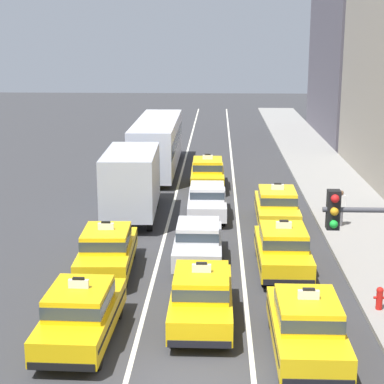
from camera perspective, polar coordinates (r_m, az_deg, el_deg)
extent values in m
cube|color=silver|center=(35.42, -1.38, 0.02)|extent=(0.14, 80.00, 0.01)
cube|color=silver|center=(35.36, 3.81, -0.03)|extent=(0.14, 80.00, 0.01)
cube|color=gray|center=(31.19, 14.38, -2.20)|extent=(4.00, 90.00, 0.15)
cylinder|color=black|center=(20.39, -10.75, -9.96)|extent=(0.26, 0.65, 0.64)
cylinder|color=black|center=(20.09, -6.60, -10.17)|extent=(0.26, 0.65, 0.64)
cylinder|color=black|center=(17.74, -13.23, -13.88)|extent=(0.26, 0.65, 0.64)
cylinder|color=black|center=(17.39, -8.42, -14.24)|extent=(0.26, 0.65, 0.64)
cube|color=yellow|center=(18.73, -9.73, -10.97)|extent=(1.91, 4.54, 0.70)
cube|color=black|center=(18.70, -9.74, -10.83)|extent=(1.92, 4.18, 0.10)
cube|color=yellow|center=(18.32, -9.92, -9.26)|extent=(1.65, 2.14, 0.64)
cube|color=#2D3842|center=(18.32, -9.92, -9.26)|extent=(1.67, 2.16, 0.35)
cube|color=white|center=(18.16, -9.98, -7.98)|extent=(0.56, 0.13, 0.24)
cube|color=black|center=(18.10, -10.00, -7.54)|extent=(0.32, 0.12, 0.06)
cube|color=black|center=(20.80, -8.30, -9.07)|extent=(1.71, 0.18, 0.20)
cube|color=black|center=(16.93, -11.45, -14.83)|extent=(1.71, 0.18, 0.20)
cylinder|color=black|center=(25.34, -8.67, -5.06)|extent=(0.26, 0.65, 0.64)
cylinder|color=black|center=(25.16, -5.33, -5.10)|extent=(0.26, 0.65, 0.64)
cylinder|color=black|center=(22.51, -9.84, -7.58)|extent=(0.26, 0.65, 0.64)
cylinder|color=black|center=(22.30, -6.06, -7.65)|extent=(0.26, 0.65, 0.64)
cube|color=yellow|center=(23.69, -7.48, -5.48)|extent=(1.97, 4.57, 0.70)
cube|color=black|center=(23.68, -7.48, -5.37)|extent=(1.98, 4.21, 0.10)
cube|color=yellow|center=(23.34, -7.58, -4.05)|extent=(1.68, 2.16, 0.64)
cube|color=#2D3842|center=(23.34, -7.58, -4.05)|extent=(1.70, 2.18, 0.35)
cube|color=white|center=(23.21, -7.61, -3.02)|extent=(0.56, 0.14, 0.24)
cube|color=black|center=(23.17, -7.62, -2.66)|extent=(0.32, 0.12, 0.06)
cube|color=black|center=(25.85, -6.83, -4.39)|extent=(1.71, 0.21, 0.20)
cube|color=black|center=(21.73, -8.21, -8.03)|extent=(1.71, 0.21, 0.20)
cylinder|color=black|center=(32.35, -6.60, -0.83)|extent=(0.26, 0.65, 0.64)
cylinder|color=black|center=(32.17, -3.24, -0.84)|extent=(0.26, 0.65, 0.64)
cylinder|color=black|center=(28.63, -7.55, -2.81)|extent=(0.26, 0.65, 0.64)
cylinder|color=black|center=(28.42, -3.75, -2.84)|extent=(0.26, 0.65, 0.64)
cube|color=#194C8C|center=(32.95, -4.80, 1.36)|extent=(2.16, 2.26, 2.10)
cube|color=#2D3842|center=(33.93, -4.64, 2.25)|extent=(1.93, 0.12, 0.76)
cube|color=#B2B7C1|center=(29.66, -5.40, 1.04)|extent=(2.45, 5.27, 2.70)
cylinder|color=black|center=(44.33, -3.97, 3.22)|extent=(0.24, 0.64, 0.64)
cylinder|color=black|center=(44.16, -1.39, 3.21)|extent=(0.24, 0.64, 0.64)
cylinder|color=black|center=(37.78, -5.01, 1.34)|extent=(0.24, 0.64, 0.64)
cylinder|color=black|center=(37.59, -1.98, 1.33)|extent=(0.24, 0.64, 0.64)
cube|color=silver|center=(40.69, -3.08, 4.35)|extent=(2.56, 11.21, 2.90)
cube|color=#2D3842|center=(40.64, -3.09, 4.70)|extent=(2.58, 10.77, 0.84)
cube|color=black|center=(45.99, -2.50, 6.97)|extent=(2.13, 0.09, 0.36)
cylinder|color=black|center=(21.14, -1.07, -8.82)|extent=(0.24, 0.64, 0.64)
cylinder|color=black|center=(21.11, 2.98, -8.87)|extent=(0.24, 0.64, 0.64)
cylinder|color=black|center=(18.36, -1.64, -12.50)|extent=(0.24, 0.64, 0.64)
cylinder|color=black|center=(18.32, 3.08, -12.57)|extent=(0.24, 0.64, 0.64)
cube|color=yellow|center=(19.57, 0.85, -9.63)|extent=(1.80, 4.50, 0.70)
cube|color=black|center=(19.55, 0.85, -9.50)|extent=(1.82, 4.14, 0.10)
cube|color=yellow|center=(19.17, 0.84, -7.97)|extent=(1.60, 2.10, 0.64)
cube|color=#2D3842|center=(19.17, 0.84, -7.97)|extent=(1.62, 2.12, 0.35)
cube|color=white|center=(19.01, 0.85, -6.74)|extent=(0.56, 0.12, 0.24)
cube|color=black|center=(18.96, 0.85, -6.32)|extent=(0.32, 0.11, 0.06)
cube|color=black|center=(21.70, 1.00, -7.91)|extent=(1.71, 0.14, 0.20)
cube|color=black|center=(17.67, 0.65, -13.23)|extent=(1.71, 0.14, 0.20)
cylinder|color=black|center=(25.98, -0.95, -4.42)|extent=(0.24, 0.64, 0.64)
cylinder|color=black|center=(25.94, 2.24, -4.46)|extent=(0.24, 0.64, 0.64)
cylinder|color=black|center=(23.31, -1.35, -6.61)|extent=(0.24, 0.64, 0.64)
cylinder|color=black|center=(23.27, 2.22, -6.66)|extent=(0.24, 0.64, 0.64)
cube|color=silver|center=(24.50, 0.55, -4.75)|extent=(1.76, 4.30, 0.66)
cube|color=silver|center=(24.21, 0.54, -3.41)|extent=(1.56, 1.90, 0.60)
cube|color=#2D3842|center=(24.21, 0.54, -3.41)|extent=(1.58, 1.92, 0.33)
cylinder|color=black|center=(31.88, 0.05, -0.95)|extent=(0.25, 0.64, 0.64)
cylinder|color=black|center=(31.88, 2.65, -0.97)|extent=(0.25, 0.64, 0.64)
cylinder|color=black|center=(29.15, -0.09, -2.38)|extent=(0.25, 0.64, 0.64)
cylinder|color=black|center=(29.15, 2.75, -2.40)|extent=(0.25, 0.64, 0.64)
cube|color=silver|center=(30.42, 1.34, -1.04)|extent=(1.82, 4.33, 0.66)
cube|color=silver|center=(30.17, 1.35, 0.06)|extent=(1.59, 1.92, 0.60)
cube|color=#2D3842|center=(30.17, 1.35, 0.06)|extent=(1.61, 1.94, 0.33)
cylinder|color=black|center=(37.81, 0.27, 1.40)|extent=(0.25, 0.64, 0.64)
cylinder|color=black|center=(37.80, 2.50, 1.39)|extent=(0.25, 0.64, 0.64)
cylinder|color=black|center=(34.82, 0.15, 0.32)|extent=(0.25, 0.64, 0.64)
cylinder|color=black|center=(34.82, 2.58, 0.31)|extent=(0.25, 0.64, 0.64)
cube|color=yellow|center=(36.23, 1.38, 1.42)|extent=(1.86, 4.52, 0.70)
cube|color=black|center=(36.22, 1.38, 1.49)|extent=(1.88, 4.16, 0.10)
cube|color=yellow|center=(35.94, 1.38, 2.41)|extent=(1.63, 2.12, 0.64)
cube|color=#2D3842|center=(35.94, 1.38, 2.41)|extent=(1.65, 2.14, 0.35)
cube|color=white|center=(35.86, 1.39, 3.10)|extent=(0.56, 0.13, 0.24)
cube|color=black|center=(35.83, 1.39, 3.33)|extent=(0.32, 0.11, 0.06)
cube|color=black|center=(38.44, 1.39, 1.76)|extent=(1.71, 0.16, 0.20)
cube|color=black|center=(34.13, 1.36, 0.21)|extent=(1.71, 0.16, 0.20)
cylinder|color=black|center=(19.48, 7.19, -10.98)|extent=(0.24, 0.64, 0.64)
cylinder|color=black|center=(19.67, 11.56, -10.92)|extent=(0.24, 0.64, 0.64)
cylinder|color=black|center=(16.77, 8.12, -15.37)|extent=(0.24, 0.64, 0.64)
cylinder|color=black|center=(16.98, 13.25, -15.21)|extent=(0.24, 0.64, 0.64)
cube|color=yellow|center=(18.04, 10.04, -11.98)|extent=(1.82, 4.51, 0.70)
cube|color=black|center=(18.02, 10.04, -11.83)|extent=(1.84, 4.15, 0.10)
cube|color=yellow|center=(17.63, 10.19, -10.23)|extent=(1.61, 2.11, 0.64)
cube|color=#2D3842|center=(17.63, 10.19, -10.23)|extent=(1.63, 2.13, 0.35)
cube|color=white|center=(17.45, 10.26, -8.91)|extent=(0.56, 0.12, 0.24)
cube|color=black|center=(17.40, 10.28, -8.45)|extent=(0.32, 0.11, 0.06)
cube|color=black|center=(20.14, 9.16, -9.89)|extent=(1.71, 0.15, 0.20)
cube|color=black|center=(16.23, 11.08, -16.16)|extent=(1.71, 0.15, 0.20)
cylinder|color=black|center=(25.36, 5.94, -4.96)|extent=(0.24, 0.64, 0.64)
cylinder|color=black|center=(25.51, 9.27, -4.96)|extent=(0.24, 0.64, 0.64)
cylinder|color=black|center=(22.50, 6.46, -7.47)|extent=(0.24, 0.64, 0.64)
cylinder|color=black|center=(22.66, 10.21, -7.45)|extent=(0.24, 0.64, 0.64)
cube|color=yellow|center=(23.87, 7.98, -5.35)|extent=(1.82, 4.51, 0.70)
cube|color=black|center=(23.86, 7.98, -5.24)|extent=(1.84, 4.15, 0.10)
cube|color=yellow|center=(23.52, 8.07, -3.93)|extent=(1.61, 2.11, 0.64)
cube|color=#2D3842|center=(23.52, 8.07, -3.93)|extent=(1.63, 2.13, 0.35)
cube|color=white|center=(23.39, 8.11, -2.90)|extent=(0.56, 0.12, 0.24)
cube|color=black|center=(23.35, 8.12, -2.55)|extent=(0.32, 0.11, 0.06)
cube|color=black|center=(26.04, 7.48, -4.27)|extent=(1.71, 0.15, 0.20)
cube|color=black|center=(21.90, 8.54, -7.87)|extent=(1.71, 0.15, 0.20)
cylinder|color=black|center=(31.04, 5.89, -1.44)|extent=(0.25, 0.64, 0.64)
cylinder|color=black|center=(31.15, 8.60, -1.47)|extent=(0.25, 0.64, 0.64)
cylinder|color=black|center=(28.10, 6.19, -3.09)|extent=(0.25, 0.64, 0.64)
cylinder|color=black|center=(28.22, 9.18, -3.11)|extent=(0.25, 0.64, 0.64)
cube|color=yellow|center=(29.52, 7.48, -1.58)|extent=(1.85, 4.52, 0.70)
cube|color=black|center=(29.51, 7.48, -1.49)|extent=(1.87, 4.16, 0.10)
cube|color=yellow|center=(29.21, 7.54, -0.40)|extent=(1.63, 2.12, 0.64)
cube|color=#2D3842|center=(29.21, 7.54, -0.40)|extent=(1.65, 2.14, 0.35)
cube|color=white|center=(29.10, 7.57, 0.44)|extent=(0.56, 0.13, 0.24)
cube|color=black|center=(29.07, 7.58, 0.73)|extent=(0.32, 0.11, 0.06)
cube|color=black|center=(31.71, 7.17, -0.96)|extent=(1.71, 0.16, 0.20)
cube|color=black|center=(27.48, 7.80, -3.31)|extent=(1.71, 0.16, 0.20)
cylinder|color=slate|center=(29.33, 12.94, -2.19)|extent=(0.24, 0.24, 0.78)
cube|color=silver|center=(29.15, 13.02, -0.86)|extent=(0.36, 0.22, 0.62)
sphere|color=brown|center=(29.05, 13.06, -0.06)|extent=(0.20, 0.20, 0.20)
cylinder|color=red|center=(21.02, 16.21, -9.15)|extent=(0.20, 0.20, 0.60)
sphere|color=red|center=(20.90, 16.27, -8.34)|extent=(0.22, 0.22, 0.22)
cylinder|color=red|center=(20.96, 15.88, -8.96)|extent=(0.10, 0.08, 0.08)
cylinder|color=red|center=(21.02, 16.58, -8.94)|extent=(0.10, 0.08, 0.08)
cube|color=black|center=(12.57, 12.36, -1.53)|extent=(0.24, 0.24, 0.76)
sphere|color=red|center=(12.39, 12.52, -0.58)|extent=(0.16, 0.16, 0.16)
sphere|color=orange|center=(12.45, 12.46, -1.69)|extent=(0.16, 0.16, 0.16)
sphere|color=green|center=(12.52, 12.40, -2.79)|extent=(0.16, 0.16, 0.16)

